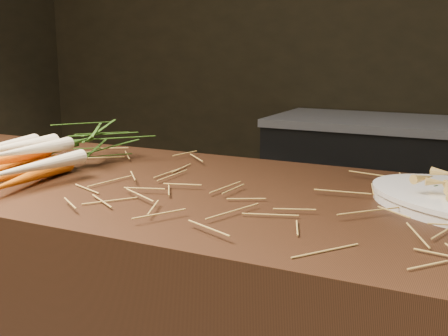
# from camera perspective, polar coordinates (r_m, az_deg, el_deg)

# --- Properties ---
(straw_bedding) EXTENTS (1.40, 0.60, 0.02)m
(straw_bedding) POSITION_cam_1_polar(r_m,az_deg,el_deg) (1.18, 0.50, -1.93)
(straw_bedding) COLOR olive
(straw_bedding) RESTS_ON main_counter
(root_veg_bunch) EXTENTS (0.24, 0.59, 0.11)m
(root_veg_bunch) POSITION_cam_1_polar(r_m,az_deg,el_deg) (1.43, -16.63, 1.84)
(root_veg_bunch) COLOR #C15916
(root_veg_bunch) RESTS_ON main_counter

